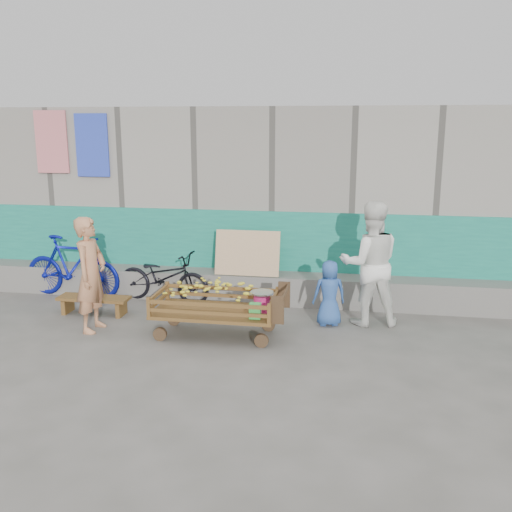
% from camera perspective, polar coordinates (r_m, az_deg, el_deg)
% --- Properties ---
extents(ground, '(80.00, 80.00, 0.00)m').
position_cam_1_polar(ground, '(7.01, -6.73, -10.01)').
color(ground, '#54524C').
rests_on(ground, ground).
extents(building_wall, '(12.00, 3.50, 3.00)m').
position_cam_1_polar(building_wall, '(10.47, -0.65, 6.11)').
color(building_wall, gray).
rests_on(building_wall, ground).
extents(banana_cart, '(1.75, 0.80, 0.75)m').
position_cam_1_polar(banana_cart, '(7.48, -4.35, -4.33)').
color(banana_cart, brown).
rests_on(banana_cart, ground).
extents(bench, '(1.05, 0.32, 0.26)m').
position_cam_1_polar(bench, '(8.73, -15.90, -4.38)').
color(bench, brown).
rests_on(bench, ground).
extents(vendor_man, '(0.40, 0.58, 1.56)m').
position_cam_1_polar(vendor_man, '(7.91, -16.18, -1.79)').
color(vendor_man, tan).
rests_on(vendor_man, ground).
extents(woman, '(0.94, 0.79, 1.73)m').
position_cam_1_polar(woman, '(7.99, 11.33, -0.75)').
color(woman, white).
rests_on(woman, ground).
extents(child, '(0.51, 0.40, 0.92)m').
position_cam_1_polar(child, '(7.94, 7.34, -3.70)').
color(child, '#2D559F').
rests_on(child, ground).
extents(bicycle_dark, '(1.60, 0.76, 0.81)m').
position_cam_1_polar(bicycle_dark, '(9.02, -9.23, -2.08)').
color(bicycle_dark, black).
rests_on(bicycle_dark, ground).
extents(bicycle_blue, '(1.72, 0.65, 1.01)m').
position_cam_1_polar(bicycle_blue, '(9.60, -17.93, -1.02)').
color(bicycle_blue, '#0B148E').
rests_on(bicycle_blue, ground).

